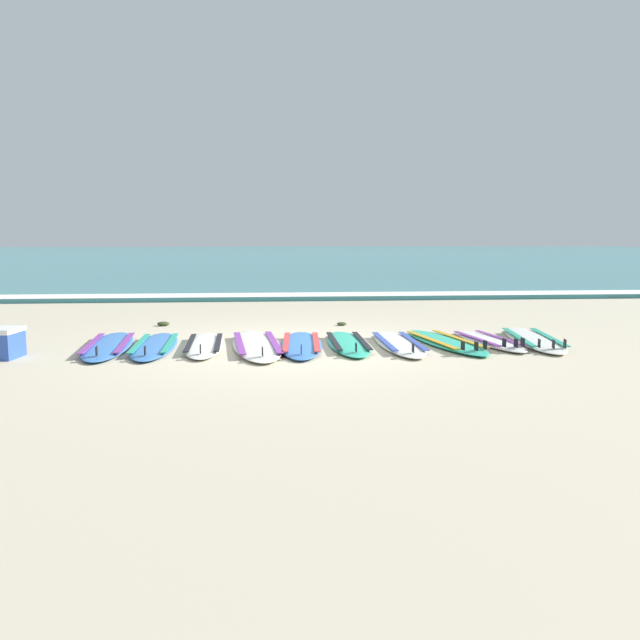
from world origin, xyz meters
name	(u,v)px	position (x,y,z in m)	size (l,w,h in m)	color
ground_plane	(296,348)	(0.00, 0.00, 0.00)	(80.00, 80.00, 0.00)	#C1B599
sea	(271,256)	(0.00, 36.15, 0.05)	(80.00, 60.00, 0.10)	teal
wave_foam_strip	(283,297)	(0.00, 6.66, 0.06)	(80.00, 1.03, 0.11)	white
surfboard_0	(108,345)	(-2.52, 0.17, 0.04)	(0.79, 2.42, 0.18)	#3875CC
surfboard_1	(155,346)	(-1.90, 0.10, 0.04)	(0.64, 2.26, 0.18)	#3875CC
surfboard_2	(204,345)	(-1.24, 0.10, 0.04)	(0.60, 2.11, 0.18)	white
surfboard_3	(257,345)	(-0.53, 0.05, 0.04)	(0.86, 2.62, 0.18)	silver
surfboard_4	(301,344)	(0.08, 0.04, 0.04)	(0.68, 2.29, 0.18)	#3875CC
surfboard_5	(348,343)	(0.72, 0.08, 0.04)	(0.54, 2.15, 0.18)	#2DB793
surfboard_6	(398,343)	(1.41, 0.00, 0.04)	(0.57, 2.21, 0.18)	silver
surfboard_7	(445,342)	(2.09, 0.09, 0.04)	(0.96, 2.34, 0.18)	#2DB793
surfboard_8	(488,341)	(2.72, 0.13, 0.04)	(0.76, 1.98, 0.18)	white
surfboard_9	(533,339)	(3.41, 0.19, 0.04)	(0.90, 2.44, 0.18)	silver
cooler_box	(6,343)	(-3.62, -0.45, 0.19)	(0.37, 0.50, 0.38)	#2D51B2
seaweed_clump_near_shoreline	(342,324)	(0.87, 2.10, 0.03)	(0.16, 0.13, 0.06)	#384723
seaweed_clump_mid_sand	(163,324)	(-2.12, 2.30, 0.04)	(0.21, 0.16, 0.07)	#384723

